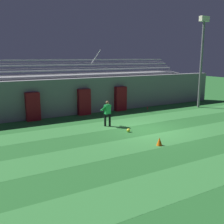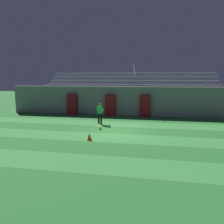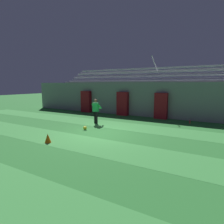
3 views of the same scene
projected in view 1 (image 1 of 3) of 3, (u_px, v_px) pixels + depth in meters
ground_plane at (148, 130)px, 16.14m from camera, size 80.00×80.00×0.00m
turf_stripe_mid at (168, 138)px, 14.54m from camera, size 28.00×2.06×0.01m
turf_stripe_far at (128, 122)px, 18.05m from camera, size 28.00×2.06×0.01m
back_wall at (100, 95)px, 21.39m from camera, size 24.00×0.60×2.80m
padding_pillar_gate_left at (84, 102)px, 20.21m from camera, size 0.97×0.44×2.00m
padding_pillar_gate_right at (121, 99)px, 21.79m from camera, size 0.97×0.44×2.00m
padding_pillar_far_left at (33, 107)px, 18.33m from camera, size 0.97×0.44×2.00m
bleacher_stand at (90, 91)px, 23.06m from camera, size 18.00×3.35×5.03m
floodlight_pole at (202, 51)px, 22.40m from camera, size 0.90×0.36×7.75m
goalkeeper at (107, 112)px, 16.84m from camera, size 0.63×0.59×1.67m
soccer_ball at (128, 130)px, 15.69m from camera, size 0.22×0.22×0.22m
traffic_cone at (159, 141)px, 13.29m from camera, size 0.30×0.30×0.42m
water_bottle at (147, 108)px, 22.38m from camera, size 0.07×0.07×0.24m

